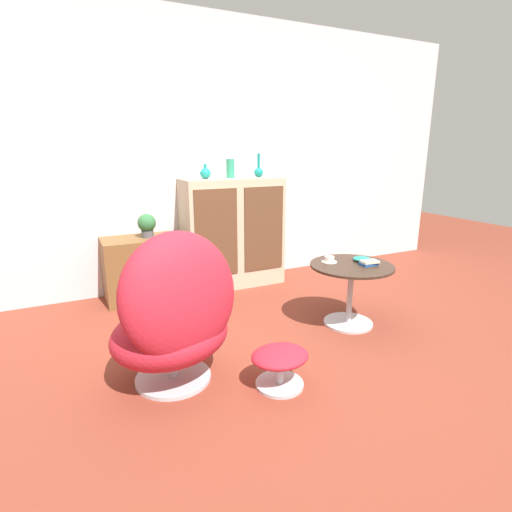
{
  "coord_description": "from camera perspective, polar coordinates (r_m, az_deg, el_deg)",
  "views": [
    {
      "loc": [
        -1.19,
        -2.17,
        1.37
      ],
      "look_at": [
        0.14,
        0.55,
        0.55
      ],
      "focal_mm": 28.0,
      "sensor_mm": 36.0,
      "label": 1
    }
  ],
  "objects": [
    {
      "name": "tv_console",
      "position": [
        3.85,
        -16.04,
        -1.72
      ],
      "size": [
        0.66,
        0.42,
        0.58
      ],
      "color": "brown",
      "rests_on": "ground_plane"
    },
    {
      "name": "vase_leftmost",
      "position": [
        3.87,
        -7.24,
        11.67
      ],
      "size": [
        0.1,
        0.1,
        0.14
      ],
      "color": "teal",
      "rests_on": "sideboard"
    },
    {
      "name": "potted_plant",
      "position": [
        3.77,
        -15.33,
        4.37
      ],
      "size": [
        0.16,
        0.16,
        0.21
      ],
      "color": "#4C4C51",
      "rests_on": "tv_console"
    },
    {
      "name": "ottoman",
      "position": [
        2.42,
        3.44,
        -14.71
      ],
      "size": [
        0.35,
        0.3,
        0.24
      ],
      "color": "#B7B7BC",
      "rests_on": "ground_plane"
    },
    {
      "name": "wall_back",
      "position": [
        4.06,
        -9.35,
        13.99
      ],
      "size": [
        6.4,
        0.06,
        2.6
      ],
      "color": "silver",
      "rests_on": "ground_plane"
    },
    {
      "name": "vase_inner_left",
      "position": [
        3.96,
        -3.68,
        12.37
      ],
      "size": [
        0.08,
        0.08,
        0.18
      ],
      "color": "#2D8E6B",
      "rests_on": "sideboard"
    },
    {
      "name": "coffee_table",
      "position": [
        3.22,
        13.37,
        -3.84
      ],
      "size": [
        0.64,
        0.64,
        0.5
      ],
      "color": "#B7B7BC",
      "rests_on": "ground_plane"
    },
    {
      "name": "bowl",
      "position": [
        3.29,
        14.89,
        -0.39
      ],
      "size": [
        0.14,
        0.14,
        0.04
      ],
      "color": "#1E7A70",
      "rests_on": "coffee_table"
    },
    {
      "name": "vase_inner_right",
      "position": [
        4.09,
        0.38,
        12.06
      ],
      "size": [
        0.09,
        0.09,
        0.23
      ],
      "color": "#147A75",
      "rests_on": "sideboard"
    },
    {
      "name": "book_stack",
      "position": [
        3.19,
        15.85,
        -0.95
      ],
      "size": [
        0.14,
        0.1,
        0.04
      ],
      "color": "#1E478C",
      "rests_on": "coffee_table"
    },
    {
      "name": "sideboard",
      "position": [
        4.04,
        -3.34,
        3.36
      ],
      "size": [
        1.0,
        0.41,
        1.09
      ],
      "color": "tan",
      "rests_on": "ground_plane"
    },
    {
      "name": "egg_chair",
      "position": [
        2.36,
        -11.41,
        -8.41
      ],
      "size": [
        0.87,
        0.83,
        0.97
      ],
      "color": "#B7B7BC",
      "rests_on": "ground_plane"
    },
    {
      "name": "ground_plane",
      "position": [
        2.83,
        2.4,
        -13.85
      ],
      "size": [
        12.0,
        12.0,
        0.0
      ],
      "primitive_type": "plane",
      "color": "brown"
    },
    {
      "name": "teacup",
      "position": [
        3.2,
        10.44,
        -0.55
      ],
      "size": [
        0.12,
        0.12,
        0.05
      ],
      "color": "silver",
      "rests_on": "coffee_table"
    }
  ]
}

